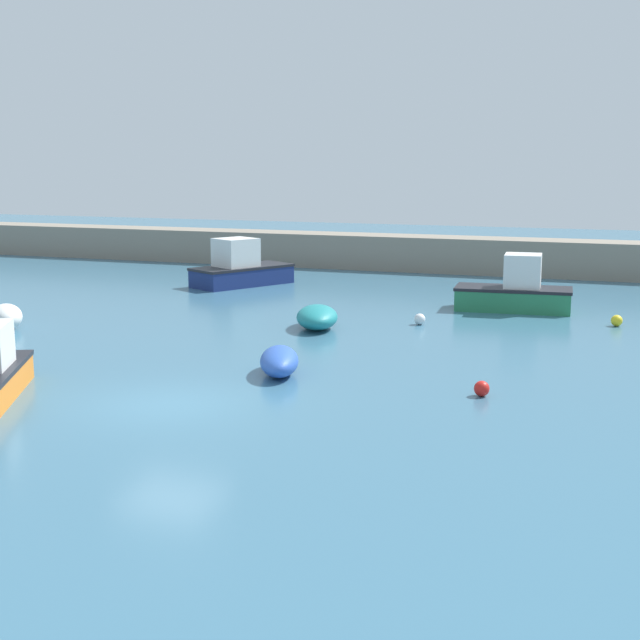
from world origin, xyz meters
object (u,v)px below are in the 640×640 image
object	(u,v)px
rowboat_blue_near	(317,317)
mooring_buoy_yellow	(617,321)
dinghy_near_pier	(6,317)
cabin_cruiser_white	(516,292)
fishing_dinghy_green	(279,361)
mooring_buoy_red	(482,389)
mooring_buoy_white	(420,319)
motorboat_grey_hull	(240,269)

from	to	relation	value
rowboat_blue_near	mooring_buoy_yellow	world-z (taller)	rowboat_blue_near
dinghy_near_pier	cabin_cruiser_white	xyz separation A→B (m)	(16.29, 10.02, 0.31)
cabin_cruiser_white	mooring_buoy_yellow	distance (m)	4.47
fishing_dinghy_green	mooring_buoy_red	xyz separation A→B (m)	(5.68, -0.38, -0.18)
rowboat_blue_near	mooring_buoy_red	size ratio (longest dim) A/B	7.52
rowboat_blue_near	mooring_buoy_white	world-z (taller)	rowboat_blue_near
dinghy_near_pier	cabin_cruiser_white	world-z (taller)	cabin_cruiser_white
fishing_dinghy_green	mooring_buoy_white	bearing A→B (deg)	-33.15
fishing_dinghy_green	dinghy_near_pier	distance (m)	11.95
mooring_buoy_yellow	dinghy_near_pier	bearing A→B (deg)	-158.70
fishing_dinghy_green	motorboat_grey_hull	xyz separation A→B (m)	(-8.46, 15.65, 0.41)
motorboat_grey_hull	mooring_buoy_red	xyz separation A→B (m)	(14.15, -16.03, -0.59)
dinghy_near_pier	mooring_buoy_red	bearing A→B (deg)	37.10
mooring_buoy_yellow	fishing_dinghy_green	bearing A→B (deg)	-128.52
cabin_cruiser_white	mooring_buoy_red	bearing A→B (deg)	89.71
motorboat_grey_hull	mooring_buoy_yellow	distance (m)	17.74
dinghy_near_pier	cabin_cruiser_white	distance (m)	19.13
rowboat_blue_near	motorboat_grey_hull	size ratio (longest dim) A/B	0.57
motorboat_grey_hull	mooring_buoy_yellow	bearing A→B (deg)	-77.74
fishing_dinghy_green	dinghy_near_pier	bearing A→B (deg)	54.97
dinghy_near_pier	motorboat_grey_hull	bearing A→B (deg)	124.15
fishing_dinghy_green	mooring_buoy_yellow	size ratio (longest dim) A/B	6.43
dinghy_near_pier	rowboat_blue_near	size ratio (longest dim) A/B	0.71
rowboat_blue_near	mooring_buoy_yellow	distance (m)	10.73
fishing_dinghy_green	motorboat_grey_hull	world-z (taller)	motorboat_grey_hull
mooring_buoy_white	mooring_buoy_yellow	bearing A→B (deg)	17.43
mooring_buoy_white	mooring_buoy_yellow	distance (m)	7.02
motorboat_grey_hull	mooring_buoy_yellow	world-z (taller)	motorboat_grey_hull
motorboat_grey_hull	mooring_buoy_red	bearing A→B (deg)	-110.40
motorboat_grey_hull	mooring_buoy_white	world-z (taller)	motorboat_grey_hull
fishing_dinghy_green	cabin_cruiser_white	bearing A→B (deg)	-40.89
mooring_buoy_red	mooring_buoy_yellow	size ratio (longest dim) A/B	0.97
cabin_cruiser_white	mooring_buoy_red	xyz separation A→B (m)	(0.97, -13.32, -0.56)
fishing_dinghy_green	mooring_buoy_yellow	bearing A→B (deg)	-59.42
mooring_buoy_yellow	mooring_buoy_white	bearing A→B (deg)	-162.57
rowboat_blue_near	mooring_buoy_red	distance (m)	10.01
mooring_buoy_red	mooring_buoy_yellow	bearing A→B (deg)	75.42
cabin_cruiser_white	motorboat_grey_hull	distance (m)	13.45
motorboat_grey_hull	mooring_buoy_white	xyz separation A→B (m)	(10.35, -6.97, -0.59)
rowboat_blue_near	cabin_cruiser_white	size ratio (longest dim) A/B	0.65
cabin_cruiser_white	mooring_buoy_yellow	size ratio (longest dim) A/B	11.34
mooring_buoy_red	mooring_buoy_white	xyz separation A→B (m)	(-3.80, 9.06, 0.00)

